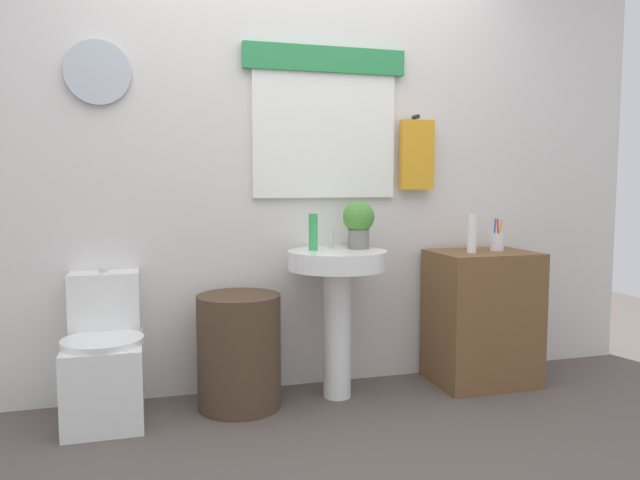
% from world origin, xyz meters
% --- Properties ---
extents(ground_plane, '(8.00, 8.00, 0.00)m').
position_xyz_m(ground_plane, '(0.00, 0.00, 0.00)').
color(ground_plane, '#564C47').
extents(back_wall, '(4.40, 0.18, 2.60)m').
position_xyz_m(back_wall, '(0.00, 1.15, 1.31)').
color(back_wall, silver).
rests_on(back_wall, ground_plane).
extents(toilet, '(0.38, 0.51, 0.73)m').
position_xyz_m(toilet, '(-1.00, 0.88, 0.28)').
color(toilet, white).
rests_on(toilet, ground_plane).
extents(laundry_hamper, '(0.43, 0.43, 0.59)m').
position_xyz_m(laundry_hamper, '(-0.34, 0.85, 0.29)').
color(laundry_hamper, '#4C3828').
rests_on(laundry_hamper, ground_plane).
extents(pedestal_sink, '(0.53, 0.53, 0.80)m').
position_xyz_m(pedestal_sink, '(0.19, 0.85, 0.61)').
color(pedestal_sink, white).
rests_on(pedestal_sink, ground_plane).
extents(faucet, '(0.03, 0.03, 0.10)m').
position_xyz_m(faucet, '(0.19, 0.97, 0.85)').
color(faucet, silver).
rests_on(faucet, pedestal_sink).
extents(wooden_cabinet, '(0.57, 0.44, 0.77)m').
position_xyz_m(wooden_cabinet, '(1.07, 0.85, 0.38)').
color(wooden_cabinet, brown).
rests_on(wooden_cabinet, ground_plane).
extents(soap_bottle, '(0.05, 0.05, 0.20)m').
position_xyz_m(soap_bottle, '(0.07, 0.90, 0.90)').
color(soap_bottle, green).
rests_on(soap_bottle, pedestal_sink).
extents(potted_plant, '(0.17, 0.17, 0.26)m').
position_xyz_m(potted_plant, '(0.33, 0.91, 0.95)').
color(potted_plant, slate).
rests_on(potted_plant, pedestal_sink).
extents(lotion_bottle, '(0.05, 0.05, 0.22)m').
position_xyz_m(lotion_bottle, '(0.97, 0.81, 0.87)').
color(lotion_bottle, white).
rests_on(lotion_bottle, wooden_cabinet).
extents(toothbrush_cup, '(0.08, 0.08, 0.19)m').
position_xyz_m(toothbrush_cup, '(1.17, 0.87, 0.82)').
color(toothbrush_cup, silver).
rests_on(toothbrush_cup, wooden_cabinet).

